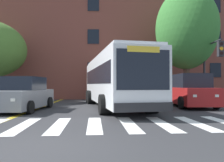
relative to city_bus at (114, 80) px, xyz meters
The scene contains 10 objects.
ground_plane 9.43m from the city_bus, 103.73° to the right, with size 120.00×120.00×0.00m, color #303033.
crosswalk 7.04m from the city_bus, 114.67° to the right, with size 16.75×3.85×0.01m.
lane_line_yellow_inner 9.26m from the city_bus, 121.04° to the left, with size 0.12×36.00×0.01m, color gold.
lane_line_yellow_outer 9.18m from the city_bus, 120.17° to the left, with size 0.12×36.00×0.01m, color gold.
city_bus is the anchor object (origin of this frame).
car_grey_near_lane 5.40m from the city_bus, 161.57° to the right, with size 2.41×4.81×1.86m.
car_red_far_lane 4.94m from the city_bus, ahead, with size 2.34×4.81×2.10m.
traffic_light_near_corner 7.22m from the city_bus, ahead, with size 0.39×2.79×4.84m.
street_tree_curbside_large 7.90m from the city_bus, 27.64° to the left, with size 6.57×6.68×9.14m.
building_facade 12.08m from the city_bus, 98.22° to the left, with size 29.99×8.67×11.41m.
Camera 1 is at (1.51, -4.95, 1.44)m, focal length 35.00 mm.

